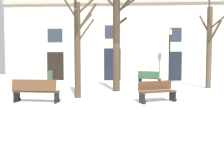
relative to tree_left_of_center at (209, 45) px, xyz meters
The scene contains 10 objects.
ground_plane 6.74m from the tree_left_of_center, 154.20° to the right, with size 29.17×29.17×0.00m, color white.
building_facade 7.68m from the tree_left_of_center, 137.55° to the left, with size 18.23×0.60×6.47m.
tree_left_of_center is the anchor object (origin of this frame).
tree_near_facade 5.58m from the tree_left_of_center, 163.43° to the right, with size 2.55×2.11×5.46m.
tree_right_of_center 8.00m from the tree_left_of_center, 150.56° to the right, with size 1.92×2.00×4.83m.
streetlamp 3.72m from the tree_left_of_center, 117.24° to the left, with size 0.30×0.30×3.90m.
litter_bin 10.99m from the tree_left_of_center, 164.30° to the left, with size 0.41×0.41×0.93m.
bench_back_to_back_left 6.43m from the tree_left_of_center, 126.89° to the right, with size 1.59×1.08×0.84m.
bench_near_center_tree 4.21m from the tree_left_of_center, 154.96° to the left, with size 1.55×1.24×0.92m.
bench_facing_shops 10.11m from the tree_left_of_center, 147.99° to the right, with size 1.84×0.65×0.93m.
Camera 1 is at (0.71, -11.72, 1.70)m, focal length 38.84 mm.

